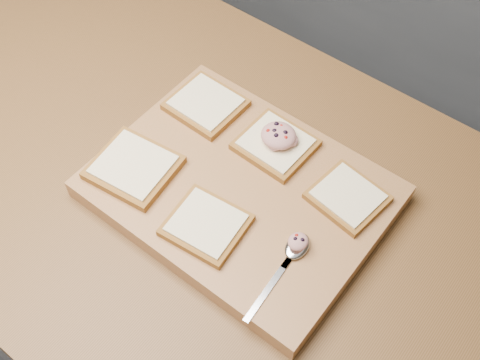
# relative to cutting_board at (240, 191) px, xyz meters

# --- Properties ---
(island_counter) EXTENTS (2.00, 0.80, 0.90)m
(island_counter) POSITION_rel_cutting_board_xyz_m (0.02, -0.02, -0.47)
(island_counter) COLOR slate
(island_counter) RESTS_ON ground
(cutting_board) EXTENTS (0.46, 0.35, 0.04)m
(cutting_board) POSITION_rel_cutting_board_xyz_m (0.00, 0.00, 0.00)
(cutting_board) COLOR #9F6E44
(cutting_board) RESTS_ON island_counter
(bread_far_left) EXTENTS (0.12, 0.11, 0.02)m
(bread_far_left) POSITION_rel_cutting_board_xyz_m (-0.15, 0.10, 0.03)
(bread_far_left) COLOR #9C6528
(bread_far_left) RESTS_ON cutting_board
(bread_far_center) EXTENTS (0.12, 0.11, 0.02)m
(bread_far_center) POSITION_rel_cutting_board_xyz_m (-0.00, 0.10, 0.03)
(bread_far_center) COLOR #9C6528
(bread_far_center) RESTS_ON cutting_board
(bread_far_right) EXTENTS (0.12, 0.11, 0.02)m
(bread_far_right) POSITION_rel_cutting_board_xyz_m (0.15, 0.08, 0.03)
(bread_far_right) COLOR #9C6528
(bread_far_right) RESTS_ON cutting_board
(bread_near_left) EXTENTS (0.15, 0.14, 0.02)m
(bread_near_left) POSITION_rel_cutting_board_xyz_m (-0.16, -0.09, 0.03)
(bread_near_left) COLOR #9C6528
(bread_near_left) RESTS_ON cutting_board
(bread_near_center) EXTENTS (0.13, 0.12, 0.02)m
(bread_near_center) POSITION_rel_cutting_board_xyz_m (0.01, -0.10, 0.03)
(bread_near_center) COLOR #9C6528
(bread_near_center) RESTS_ON cutting_board
(tuna_salad_dollop) EXTENTS (0.06, 0.06, 0.03)m
(tuna_salad_dollop) POSITION_rel_cutting_board_xyz_m (0.00, 0.10, 0.05)
(tuna_salad_dollop) COLOR tan
(tuna_salad_dollop) RESTS_ON bread_far_center
(spoon) EXTENTS (0.04, 0.17, 0.01)m
(spoon) POSITION_rel_cutting_board_xyz_m (0.14, -0.05, 0.02)
(spoon) COLOR silver
(spoon) RESTS_ON cutting_board
(spoon_salad) EXTENTS (0.03, 0.03, 0.02)m
(spoon_salad) POSITION_rel_cutting_board_xyz_m (0.14, -0.04, 0.04)
(spoon_salad) COLOR tan
(spoon_salad) RESTS_ON spoon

